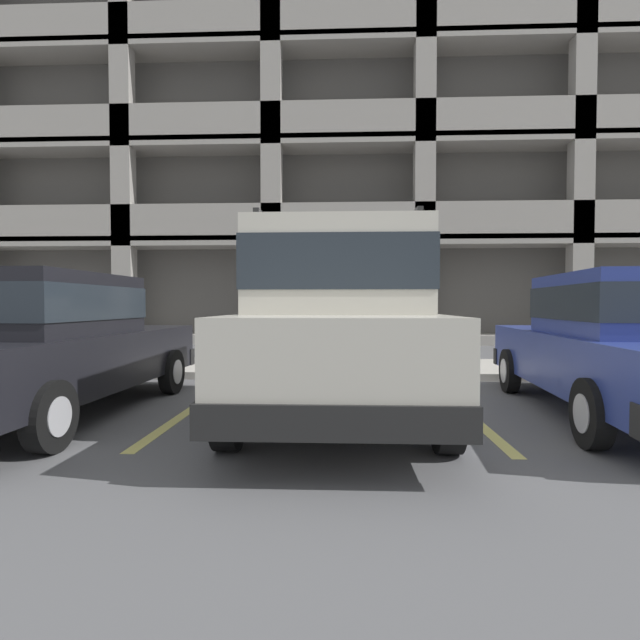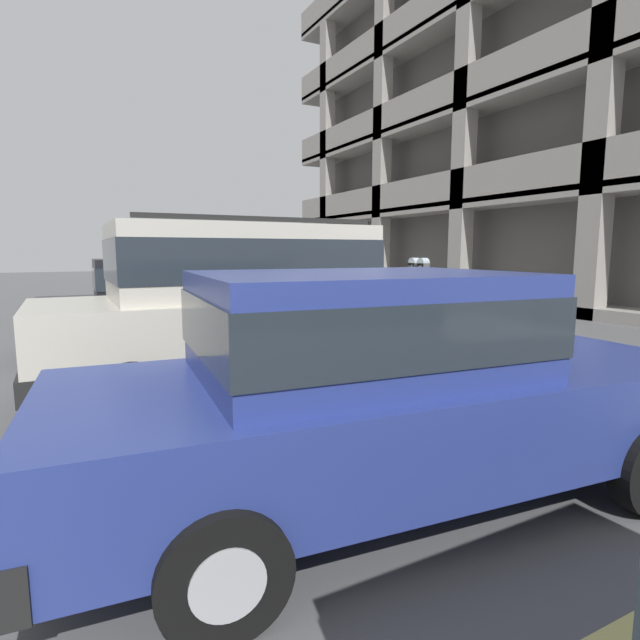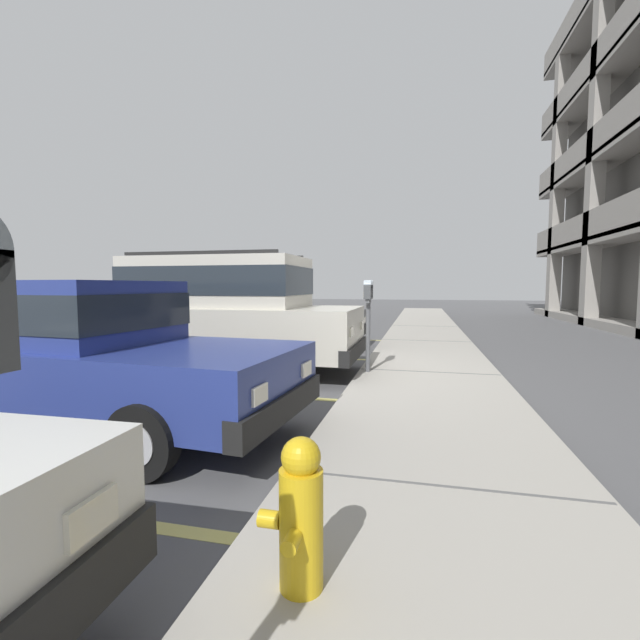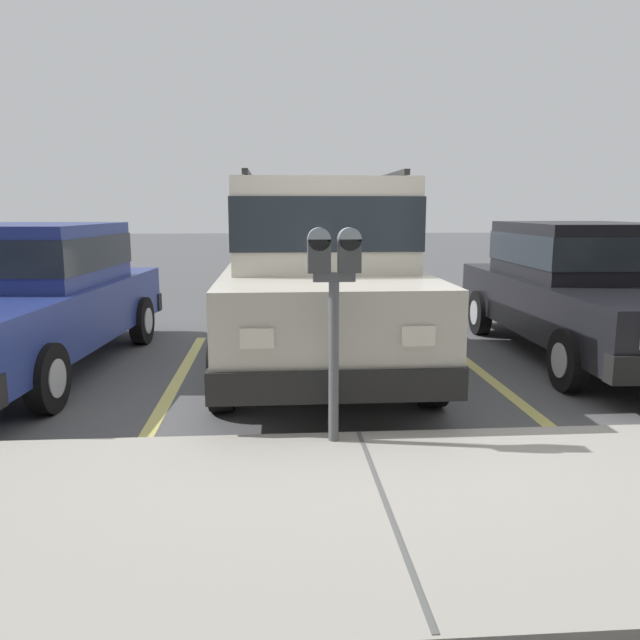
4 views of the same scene
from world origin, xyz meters
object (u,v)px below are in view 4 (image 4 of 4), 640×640
object	(u,v)px
dark_hatchback	(27,293)
parking_meter_near	(334,284)
silver_suv	(317,267)
red_sedan	(585,285)

from	to	relation	value
dark_hatchback	parking_meter_near	size ratio (longest dim) A/B	3.16
silver_suv	parking_meter_near	distance (m)	2.57
silver_suv	parking_meter_near	bearing A→B (deg)	88.90
red_sedan	dark_hatchback	world-z (taller)	same
dark_hatchback	parking_meter_near	bearing A→B (deg)	143.26
red_sedan	dark_hatchback	size ratio (longest dim) A/B	0.98
silver_suv	red_sedan	distance (m)	3.18
red_sedan	parking_meter_near	bearing A→B (deg)	43.15
dark_hatchback	parking_meter_near	world-z (taller)	parking_meter_near
dark_hatchback	parking_meter_near	xyz separation A→B (m)	(-3.01, 2.65, 0.39)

